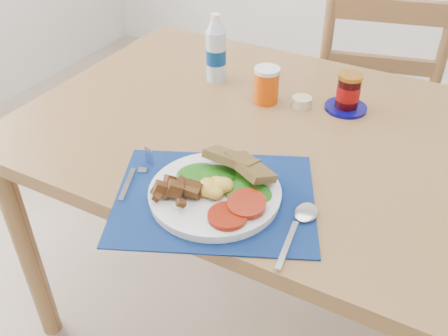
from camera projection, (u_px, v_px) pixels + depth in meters
name	position (u px, v px, depth m)	size (l,w,h in m)	color
table	(291.00, 159.00, 1.30)	(1.40, 0.90, 0.75)	brown
chair_far	(373.00, 87.00, 1.82)	(0.51, 0.49, 1.14)	brown
placemat	(215.00, 198.00, 1.04)	(0.41, 0.32, 0.00)	black
breakfast_plate	(212.00, 191.00, 1.03)	(0.27, 0.27, 0.07)	silver
fork	(137.00, 175.00, 1.10)	(0.05, 0.16, 0.00)	#B2B5BA
spoon	(301.00, 222.00, 0.98)	(0.05, 0.20, 0.01)	#B2B5BA
water_bottle	(216.00, 52.00, 1.43)	(0.06, 0.06, 0.20)	#ADBFCC
juice_glass	(266.00, 86.00, 1.35)	(0.07, 0.07, 0.09)	#C64005
ramekin	(302.00, 102.00, 1.35)	(0.05, 0.05, 0.03)	beige
jam_on_saucer	(348.00, 94.00, 1.32)	(0.11, 0.11, 0.10)	#07055A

